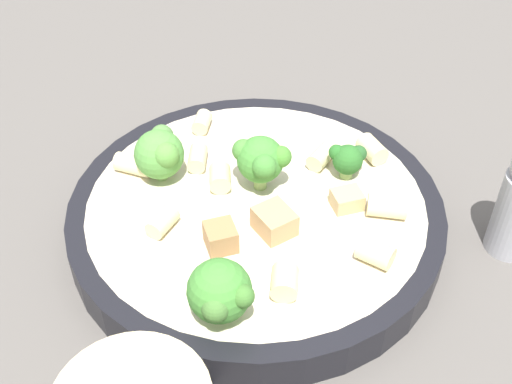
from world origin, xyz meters
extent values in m
plane|color=#5B5651|center=(0.00, 0.00, 0.00)|extent=(2.00, 2.00, 0.00)
cylinder|color=black|center=(0.00, 0.00, 0.01)|extent=(0.28, 0.28, 0.03)
cylinder|color=beige|center=(0.00, 0.00, 0.03)|extent=(0.25, 0.25, 0.01)
torus|color=black|center=(0.00, 0.00, 0.03)|extent=(0.27, 0.27, 0.00)
cylinder|color=#93B766|center=(-0.01, -0.01, 0.04)|extent=(0.01, 0.01, 0.02)
sphere|color=#478E38|center=(-0.01, -0.01, 0.05)|extent=(0.04, 0.04, 0.04)
sphere|color=#488A30|center=(-0.02, -0.01, 0.06)|extent=(0.02, 0.02, 0.02)
sphere|color=#468A37|center=(-0.01, 0.00, 0.06)|extent=(0.02, 0.02, 0.02)
sphere|color=#4A8738|center=(0.00, -0.02, 0.06)|extent=(0.02, 0.02, 0.02)
cylinder|color=#93B766|center=(0.06, 0.09, 0.03)|extent=(0.01, 0.01, 0.01)
sphere|color=#478E38|center=(0.06, 0.09, 0.05)|extent=(0.04, 0.04, 0.04)
sphere|color=#437B30|center=(0.05, 0.10, 0.06)|extent=(0.01, 0.01, 0.01)
sphere|color=#477A35|center=(0.07, 0.10, 0.05)|extent=(0.02, 0.02, 0.02)
cylinder|color=#93B766|center=(-0.08, 0.00, 0.03)|extent=(0.01, 0.01, 0.01)
sphere|color=#2D6B28|center=(-0.08, 0.00, 0.04)|extent=(0.02, 0.02, 0.02)
sphere|color=#2A6529|center=(-0.08, 0.00, 0.05)|extent=(0.01, 0.01, 0.01)
sphere|color=#295B28|center=(-0.08, 0.00, 0.05)|extent=(0.01, 0.01, 0.01)
sphere|color=#2A6927|center=(-0.07, -0.01, 0.05)|extent=(0.01, 0.01, 0.01)
cylinder|color=#93B766|center=(0.06, -0.05, 0.03)|extent=(0.01, 0.01, 0.01)
sphere|color=#569942|center=(0.06, -0.05, 0.05)|extent=(0.04, 0.04, 0.04)
sphere|color=#59973F|center=(0.05, -0.04, 0.06)|extent=(0.02, 0.02, 0.02)
sphere|color=#558642|center=(0.05, -0.07, 0.06)|extent=(0.02, 0.02, 0.02)
cylinder|color=beige|center=(-0.07, -0.02, 0.04)|extent=(0.03, 0.03, 0.01)
cylinder|color=beige|center=(-0.05, 0.09, 0.04)|extent=(0.03, 0.03, 0.02)
cylinder|color=beige|center=(0.02, -0.06, 0.04)|extent=(0.02, 0.03, 0.01)
cylinder|color=beige|center=(0.02, -0.03, 0.04)|extent=(0.02, 0.03, 0.02)
cylinder|color=beige|center=(0.01, -0.10, 0.04)|extent=(0.02, 0.02, 0.01)
cylinder|color=beige|center=(0.07, 0.00, 0.04)|extent=(0.03, 0.03, 0.01)
cylinder|color=beige|center=(0.07, -0.07, 0.04)|extent=(0.03, 0.03, 0.01)
cylinder|color=beige|center=(-0.11, -0.01, 0.04)|extent=(0.02, 0.02, 0.02)
cylinder|color=beige|center=(0.02, 0.08, 0.04)|extent=(0.03, 0.03, 0.02)
cylinder|color=beige|center=(-0.08, 0.05, 0.04)|extent=(0.03, 0.03, 0.02)
cube|color=tan|center=(-0.06, 0.03, 0.03)|extent=(0.02, 0.02, 0.01)
cube|color=tan|center=(0.00, 0.03, 0.04)|extent=(0.03, 0.03, 0.02)
cube|color=#A87A4C|center=(0.04, 0.03, 0.04)|extent=(0.02, 0.02, 0.02)
camera|label=1|loc=(0.14, 0.32, 0.35)|focal=45.00mm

